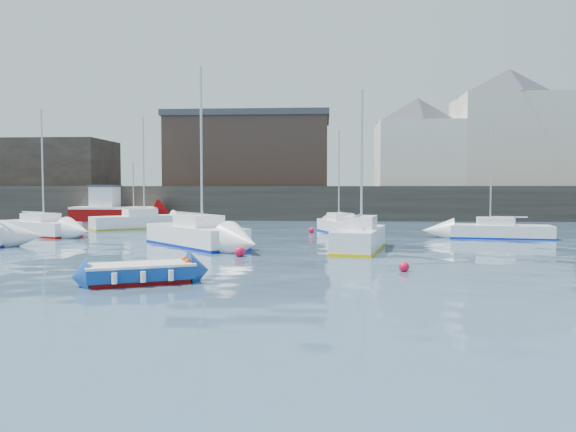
# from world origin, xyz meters

# --- Properties ---
(water) EXTENTS (220.00, 220.00, 0.00)m
(water) POSITION_xyz_m (0.00, 0.00, 0.00)
(water) COLOR #2D4760
(water) RESTS_ON ground
(quay_wall) EXTENTS (90.00, 5.00, 3.00)m
(quay_wall) POSITION_xyz_m (0.00, 35.00, 1.50)
(quay_wall) COLOR #28231E
(quay_wall) RESTS_ON ground
(land_strip) EXTENTS (90.00, 32.00, 2.80)m
(land_strip) POSITION_xyz_m (0.00, 53.00, 1.40)
(land_strip) COLOR #28231E
(land_strip) RESTS_ON ground
(bldg_east_a) EXTENTS (13.36, 13.36, 11.80)m
(bldg_east_a) POSITION_xyz_m (20.00, 42.00, 8.81)
(bldg_east_a) COLOR beige
(bldg_east_a) RESTS_ON land_strip
(bldg_east_d) EXTENTS (11.14, 11.14, 8.95)m
(bldg_east_d) POSITION_xyz_m (11.00, 41.50, 7.36)
(bldg_east_d) COLOR white
(bldg_east_d) RESTS_ON land_strip
(warehouse) EXTENTS (16.40, 10.40, 7.60)m
(warehouse) POSITION_xyz_m (-6.00, 43.00, 6.62)
(warehouse) COLOR #3D2D26
(warehouse) RESTS_ON land_strip
(bldg_west) EXTENTS (14.00, 8.00, 5.00)m
(bldg_west) POSITION_xyz_m (-28.00, 42.00, 5.30)
(bldg_west) COLOR #353028
(bldg_west) RESTS_ON land_strip
(blue_dinghy) EXTENTS (3.47, 2.55, 0.61)m
(blue_dinghy) POSITION_xyz_m (-3.78, 1.14, 0.34)
(blue_dinghy) COLOR #7C0404
(blue_dinghy) RESTS_ON ground
(fishing_boat) EXTENTS (7.59, 3.04, 4.98)m
(fishing_boat) POSITION_xyz_m (-16.20, 31.51, 0.96)
(fishing_boat) COLOR #7C0404
(fishing_boat) RESTS_ON ground
(sailboat_b) EXTENTS (6.11, 6.45, 8.68)m
(sailboat_b) POSITION_xyz_m (-4.56, 11.79, 0.57)
(sailboat_b) COLOR white
(sailboat_b) RESTS_ON ground
(sailboat_c) EXTENTS (2.94, 5.92, 7.46)m
(sailboat_c) POSITION_xyz_m (3.42, 10.63, 0.57)
(sailboat_c) COLOR white
(sailboat_c) RESTS_ON ground
(sailboat_d) EXTENTS (5.80, 2.65, 7.13)m
(sailboat_d) POSITION_xyz_m (11.75, 17.07, 0.43)
(sailboat_d) COLOR white
(sailboat_d) RESTS_ON ground
(sailboat_e) EXTENTS (6.05, 4.37, 7.53)m
(sailboat_e) POSITION_xyz_m (-15.41, 17.08, 0.49)
(sailboat_e) COLOR white
(sailboat_e) RESTS_ON ground
(sailboat_f) EXTENTS (3.19, 5.28, 6.54)m
(sailboat_f) POSITION_xyz_m (2.85, 20.05, 0.46)
(sailboat_f) COLOR white
(sailboat_f) RESTS_ON ground
(sailboat_h) EXTENTS (5.99, 5.24, 7.81)m
(sailboat_h) POSITION_xyz_m (-11.38, 22.94, 0.51)
(sailboat_h) COLOR white
(sailboat_h) RESTS_ON ground
(buoy_near) EXTENTS (0.45, 0.45, 0.45)m
(buoy_near) POSITION_xyz_m (-1.77, 7.85, 0.00)
(buoy_near) COLOR red
(buoy_near) RESTS_ON ground
(buoy_mid) EXTENTS (0.36, 0.36, 0.36)m
(buoy_mid) POSITION_xyz_m (4.57, 4.09, 0.00)
(buoy_mid) COLOR red
(buoy_mid) RESTS_ON ground
(buoy_far) EXTENTS (0.37, 0.37, 0.37)m
(buoy_far) POSITION_xyz_m (0.95, 20.32, 0.00)
(buoy_far) COLOR red
(buoy_far) RESTS_ON ground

